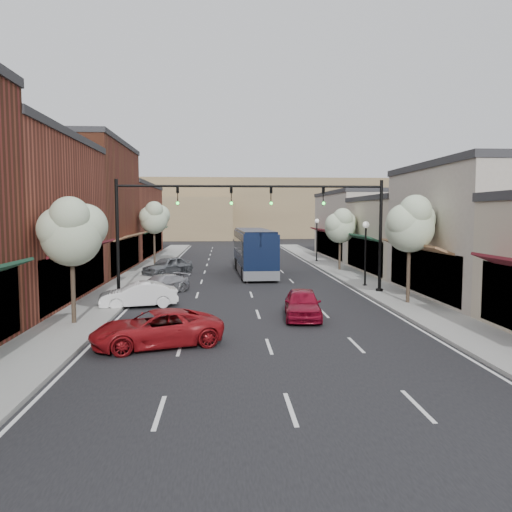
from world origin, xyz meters
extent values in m
plane|color=black|center=(0.00, 0.00, 0.00)|extent=(160.00, 160.00, 0.00)
cube|color=gray|center=(-8.40, 18.50, 0.07)|extent=(2.80, 73.00, 0.15)
cube|color=gray|center=(8.40, 18.50, 0.07)|extent=(2.80, 73.00, 0.15)
cube|color=gray|center=(-7.00, 18.50, 0.07)|extent=(0.25, 73.00, 0.17)
cube|color=gray|center=(7.00, 18.50, 0.07)|extent=(0.25, 73.00, 0.17)
cube|color=black|center=(-10.10, 6.00, 1.60)|extent=(0.60, 11.90, 2.60)
cube|color=#57141B|center=(-9.30, 6.00, 3.10)|extent=(1.07, 9.80, 0.49)
cube|color=brown|center=(-14.30, 20.00, 5.25)|extent=(9.00, 14.00, 10.50)
cube|color=#2D2D30|center=(-14.30, 20.00, 10.70)|extent=(9.20, 14.10, 0.40)
cube|color=black|center=(-10.10, 20.00, 1.60)|extent=(0.60, 11.90, 2.60)
cube|color=#8B613F|center=(-9.30, 20.00, 3.10)|extent=(1.07, 9.80, 0.49)
cube|color=brown|center=(-14.30, 36.00, 4.00)|extent=(9.00, 18.00, 8.00)
cube|color=#2D2D30|center=(-14.30, 36.00, 8.20)|extent=(9.20, 18.10, 0.40)
cube|color=black|center=(-10.10, 36.00, 1.60)|extent=(0.60, 15.30, 2.60)
cube|color=#1B442E|center=(-9.30, 36.00, 3.10)|extent=(1.07, 12.60, 0.49)
cube|color=#B3A89A|center=(13.80, 6.00, 3.75)|extent=(8.00, 12.00, 7.50)
cube|color=#2D2D30|center=(13.80, 6.00, 7.70)|extent=(8.20, 12.10, 0.40)
cube|color=black|center=(10.10, 6.00, 1.60)|extent=(0.60, 10.20, 2.60)
cube|color=#8B613F|center=(9.30, 6.00, 3.10)|extent=(1.07, 8.40, 0.49)
cube|color=#B3A48E|center=(13.80, 18.00, 3.00)|extent=(8.00, 12.00, 6.00)
cube|color=#2D2D30|center=(13.80, 18.00, 6.20)|extent=(8.20, 12.10, 0.40)
cube|color=black|center=(10.10, 18.00, 1.60)|extent=(0.60, 10.20, 2.60)
cube|color=#1B442E|center=(9.30, 18.00, 3.10)|extent=(1.07, 8.40, 0.49)
cube|color=#B3A89A|center=(13.80, 32.00, 3.50)|extent=(8.00, 16.00, 7.00)
cube|color=#2D2D30|center=(13.80, 32.00, 7.20)|extent=(8.20, 16.10, 0.40)
cube|color=black|center=(10.10, 32.00, 1.60)|extent=(0.60, 13.60, 2.60)
cube|color=#57141B|center=(9.30, 32.00, 3.10)|extent=(1.07, 11.20, 0.49)
cube|color=#7A6647|center=(0.00, 90.00, 6.00)|extent=(120.00, 30.00, 12.00)
cube|color=#7A6647|center=(-25.00, 78.00, 4.00)|extent=(50.00, 20.00, 8.00)
cylinder|color=black|center=(8.00, 8.00, 0.15)|extent=(0.44, 0.44, 0.30)
cylinder|color=black|center=(8.00, 8.00, 3.50)|extent=(0.20, 0.20, 7.00)
cylinder|color=black|center=(4.00, 8.00, 6.60)|extent=(8.00, 0.14, 0.14)
imported|color=black|center=(4.40, 8.00, 6.00)|extent=(0.18, 0.46, 1.10)
sphere|color=#19E533|center=(4.40, 7.88, 5.58)|extent=(0.18, 0.18, 0.18)
imported|color=black|center=(1.20, 8.00, 6.00)|extent=(0.18, 0.46, 1.10)
sphere|color=#19E533|center=(1.20, 7.88, 5.58)|extent=(0.18, 0.18, 0.18)
cylinder|color=black|center=(-8.00, 8.00, 0.15)|extent=(0.44, 0.44, 0.30)
cylinder|color=black|center=(-8.00, 8.00, 3.50)|extent=(0.20, 0.20, 7.00)
cylinder|color=black|center=(-4.00, 8.00, 6.60)|extent=(8.00, 0.14, 0.14)
imported|color=black|center=(-4.40, 8.00, 6.00)|extent=(0.18, 0.46, 1.10)
sphere|color=#19E533|center=(-4.40, 7.88, 5.58)|extent=(0.18, 0.18, 0.18)
imported|color=black|center=(-1.20, 8.00, 6.00)|extent=(0.18, 0.46, 1.10)
sphere|color=#19E533|center=(-1.20, 7.88, 5.58)|extent=(0.18, 0.18, 0.18)
cylinder|color=#47382B|center=(8.30, 4.00, 1.86)|extent=(0.20, 0.20, 3.71)
sphere|color=#ACC698|center=(8.30, 4.00, 4.18)|extent=(2.60, 2.60, 2.60)
sphere|color=#ACC698|center=(8.80, 4.30, 4.64)|extent=(2.00, 2.00, 2.00)
sphere|color=#ACC698|center=(7.90, 3.70, 4.52)|extent=(1.90, 1.90, 1.90)
sphere|color=#ACC698|center=(8.40, 3.50, 5.10)|extent=(1.70, 1.70, 1.70)
cylinder|color=#47382B|center=(8.30, 20.00, 1.66)|extent=(0.20, 0.20, 3.33)
sphere|color=#ACC698|center=(8.30, 20.00, 3.74)|extent=(2.60, 2.60, 2.60)
sphere|color=#ACC698|center=(8.80, 20.30, 4.16)|extent=(2.00, 2.00, 2.00)
sphere|color=#ACC698|center=(7.90, 19.70, 4.06)|extent=(1.90, 1.90, 1.90)
sphere|color=#ACC698|center=(8.40, 19.50, 4.58)|extent=(1.70, 1.70, 1.70)
cylinder|color=#47382B|center=(-8.30, 0.00, 1.76)|extent=(0.20, 0.20, 3.52)
sphere|color=#ACC698|center=(-8.30, 0.00, 3.96)|extent=(2.60, 2.60, 2.60)
sphere|color=#ACC698|center=(-7.80, 0.30, 4.40)|extent=(2.00, 2.00, 2.00)
sphere|color=#ACC698|center=(-8.70, -0.30, 4.29)|extent=(1.90, 1.90, 1.90)
sphere|color=#ACC698|center=(-8.20, -0.50, 4.84)|extent=(1.70, 1.70, 1.70)
cylinder|color=#47382B|center=(-8.30, 26.00, 1.92)|extent=(0.20, 0.20, 3.84)
sphere|color=#ACC698|center=(-8.30, 26.00, 4.32)|extent=(2.60, 2.60, 2.60)
sphere|color=#ACC698|center=(-7.80, 26.30, 4.80)|extent=(2.00, 2.00, 2.00)
sphere|color=#ACC698|center=(-8.70, 25.70, 4.68)|extent=(1.90, 1.90, 1.90)
sphere|color=#ACC698|center=(-8.20, 25.50, 5.28)|extent=(1.70, 1.70, 1.70)
cylinder|color=black|center=(7.80, 10.50, 0.10)|extent=(0.28, 0.28, 0.20)
cylinder|color=black|center=(7.80, 10.50, 2.00)|extent=(0.12, 0.12, 4.00)
sphere|color=white|center=(7.80, 10.50, 4.22)|extent=(0.44, 0.44, 0.44)
cylinder|color=black|center=(7.80, 28.00, 0.10)|extent=(0.28, 0.28, 0.20)
cylinder|color=black|center=(7.80, 28.00, 2.00)|extent=(0.12, 0.12, 4.00)
sphere|color=white|center=(7.80, 28.00, 4.22)|extent=(0.44, 0.44, 0.44)
cube|color=black|center=(0.80, 18.64, 1.96)|extent=(3.00, 12.01, 3.03)
cube|color=#595B60|center=(0.80, 18.64, 0.55)|extent=(3.02, 12.03, 0.70)
cube|color=black|center=(0.80, 18.64, 2.39)|extent=(3.02, 11.06, 1.09)
cube|color=black|center=(0.80, 18.64, 3.53)|extent=(2.77, 11.53, 0.25)
cube|color=black|center=(1.00, 12.73, 2.58)|extent=(2.07, 0.15, 1.19)
cylinder|color=black|center=(-0.23, 14.42, 0.52)|extent=(0.35, 1.04, 1.03)
cylinder|color=black|center=(2.12, 14.51, 0.52)|extent=(0.35, 1.04, 1.03)
cylinder|color=black|center=(-0.50, 22.37, 0.52)|extent=(0.35, 1.04, 1.03)
cylinder|color=black|center=(1.84, 22.45, 0.52)|extent=(0.35, 1.04, 1.03)
cylinder|color=black|center=(-0.45, 20.98, 0.52)|extent=(0.35, 1.04, 1.03)
cylinder|color=black|center=(1.89, 21.06, 0.52)|extent=(0.35, 1.04, 1.03)
imported|color=maroon|center=(2.04, 0.93, 0.70)|extent=(2.09, 4.29, 1.41)
imported|color=maroon|center=(-4.20, -3.67, 0.68)|extent=(5.33, 3.66, 1.35)
imported|color=white|center=(-6.20, 4.27, 0.67)|extent=(4.27, 2.32, 1.34)
imported|color=#A0A0A6|center=(-5.58, 8.77, 0.59)|extent=(3.84, 4.16, 1.17)
imported|color=slate|center=(-6.20, 18.11, 0.75)|extent=(4.22, 4.53, 1.51)
camera|label=1|loc=(-1.68, -22.20, 4.96)|focal=35.00mm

